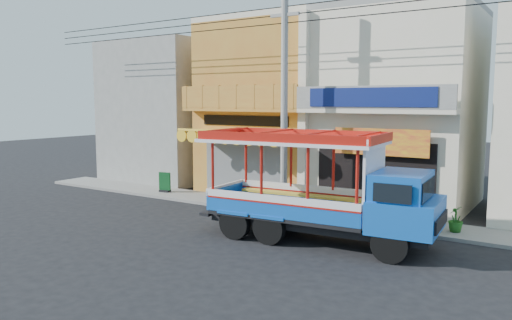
{
  "coord_description": "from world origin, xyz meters",
  "views": [
    {
      "loc": [
        8.49,
        -13.24,
        4.42
      ],
      "look_at": [
        -1.76,
        2.5,
        2.19
      ],
      "focal_mm": 35.0,
      "sensor_mm": 36.0,
      "label": 1
    }
  ],
  "objects_px": {
    "potted_plant_b": "(433,217)",
    "potted_plant_c": "(456,219)",
    "utility_pole": "(288,84)",
    "songthaew_truck": "(334,191)",
    "green_sign": "(165,184)",
    "potted_plant_a": "(380,206)"
  },
  "relations": [
    {
      "from": "green_sign",
      "to": "potted_plant_a",
      "type": "relative_size",
      "value": 1.1
    },
    {
      "from": "green_sign",
      "to": "potted_plant_b",
      "type": "xyz_separation_m",
      "value": [
        12.47,
        -0.49,
        0.09
      ]
    },
    {
      "from": "utility_pole",
      "to": "songthaew_truck",
      "type": "bearing_deg",
      "value": -39.74
    },
    {
      "from": "utility_pole",
      "to": "songthaew_truck",
      "type": "relative_size",
      "value": 3.69
    },
    {
      "from": "utility_pole",
      "to": "potted_plant_a",
      "type": "xyz_separation_m",
      "value": [
        3.28,
        1.19,
        -4.49
      ]
    },
    {
      "from": "utility_pole",
      "to": "potted_plant_a",
      "type": "height_order",
      "value": "utility_pole"
    },
    {
      "from": "potted_plant_a",
      "to": "songthaew_truck",
      "type": "bearing_deg",
      "value": -153.77
    },
    {
      "from": "green_sign",
      "to": "potted_plant_c",
      "type": "xyz_separation_m",
      "value": [
        13.1,
        -0.13,
        0.04
      ]
    },
    {
      "from": "utility_pole",
      "to": "songthaew_truck",
      "type": "height_order",
      "value": "utility_pole"
    },
    {
      "from": "utility_pole",
      "to": "potted_plant_b",
      "type": "height_order",
      "value": "utility_pole"
    },
    {
      "from": "potted_plant_b",
      "to": "utility_pole",
      "type": "bearing_deg",
      "value": 74.84
    },
    {
      "from": "potted_plant_b",
      "to": "green_sign",
      "type": "bearing_deg",
      "value": 71.01
    },
    {
      "from": "potted_plant_a",
      "to": "potted_plant_b",
      "type": "xyz_separation_m",
      "value": [
        2.17,
        -1.04,
        0.06
      ]
    },
    {
      "from": "green_sign",
      "to": "potted_plant_a",
      "type": "bearing_deg",
      "value": 3.05
    },
    {
      "from": "songthaew_truck",
      "to": "potted_plant_b",
      "type": "relative_size",
      "value": 7.85
    },
    {
      "from": "songthaew_truck",
      "to": "green_sign",
      "type": "bearing_deg",
      "value": 162.24
    },
    {
      "from": "utility_pole",
      "to": "potted_plant_b",
      "type": "bearing_deg",
      "value": 1.58
    },
    {
      "from": "utility_pole",
      "to": "potted_plant_c",
      "type": "relative_size",
      "value": 32.56
    },
    {
      "from": "utility_pole",
      "to": "green_sign",
      "type": "bearing_deg",
      "value": 174.78
    },
    {
      "from": "utility_pole",
      "to": "songthaew_truck",
      "type": "distance_m",
      "value": 5.29
    },
    {
      "from": "potted_plant_c",
      "to": "utility_pole",
      "type": "bearing_deg",
      "value": -84.42
    },
    {
      "from": "potted_plant_b",
      "to": "potted_plant_c",
      "type": "bearing_deg",
      "value": -77.01
    }
  ]
}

